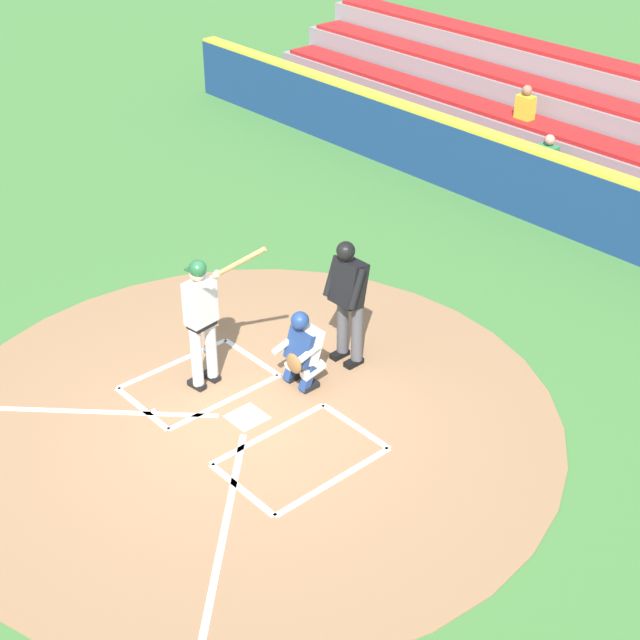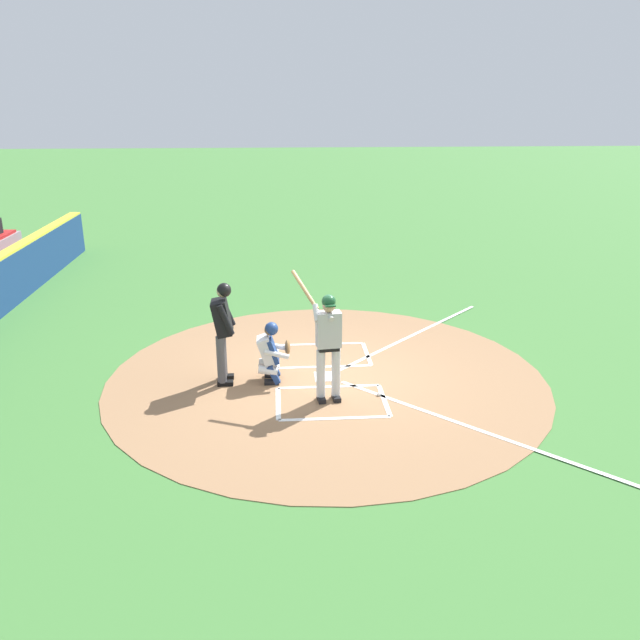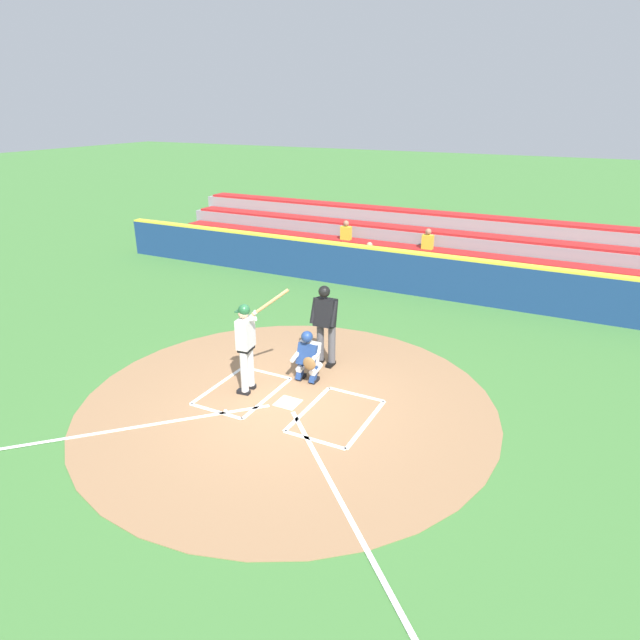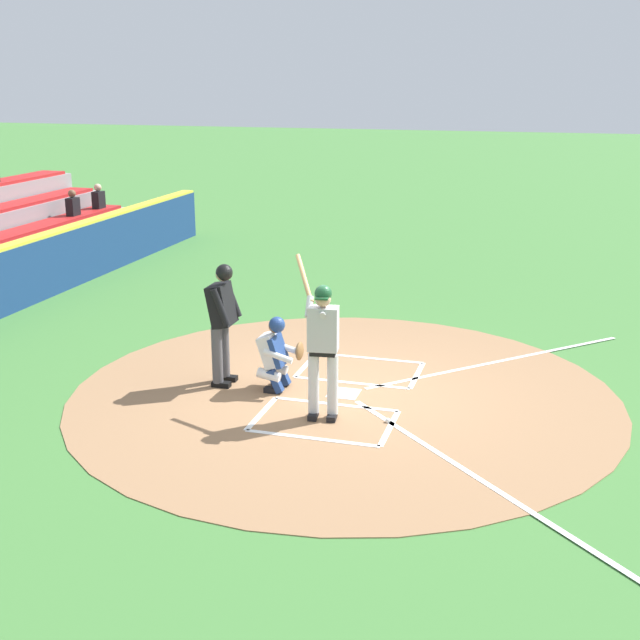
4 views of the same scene
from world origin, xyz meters
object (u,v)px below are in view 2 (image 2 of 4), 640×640
object	(u,v)px
plate_umpire	(223,326)
catcher	(271,351)
baseball	(379,394)
batter	(328,339)

from	to	relation	value
plate_umpire	catcher	bearing A→B (deg)	91.46
plate_umpire	baseball	xyz separation A→B (m)	(0.76, 2.68, -1.04)
catcher	plate_umpire	bearing A→B (deg)	-88.54
plate_umpire	batter	bearing A→B (deg)	64.99
batter	plate_umpire	xyz separation A→B (m)	(-0.83, -1.78, -0.02)
batter	baseball	distance (m)	1.39
catcher	plate_umpire	xyz separation A→B (m)	(0.02, -0.84, 0.49)
batter	baseball	xyz separation A→B (m)	(-0.07, 0.90, -1.06)
catcher	baseball	world-z (taller)	catcher
batter	catcher	world-z (taller)	batter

